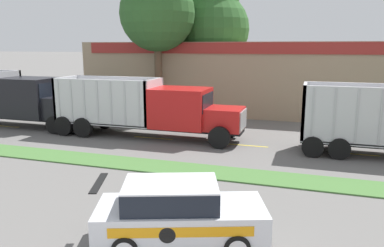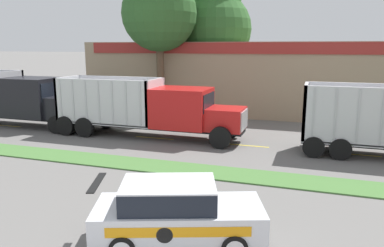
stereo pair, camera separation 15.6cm
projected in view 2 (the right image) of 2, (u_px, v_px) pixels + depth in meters
The scene contains 12 objects.
grass_verge at pixel (231, 174), 15.53m from camera, with size 120.00×1.71×0.06m, color #477538.
centre_line_1 at pixel (7, 126), 25.10m from camera, with size 2.40×0.14×0.01m, color yellow.
centre_line_2 at pixel (75, 131), 23.44m from camera, with size 2.40×0.14×0.01m, color yellow.
centre_line_3 at pixel (154, 138), 21.77m from camera, with size 2.40×0.14×0.01m, color yellow.
centre_line_4 at pixel (247, 145), 20.11m from camera, with size 2.40×0.14×0.01m, color yellow.
centre_line_5 at pixel (355, 154), 18.45m from camera, with size 2.40×0.14×0.01m, color yellow.
dump_truck_mid at pixel (163, 111), 21.47m from camera, with size 11.17×2.77×3.49m.
dump_truck_trail at pixel (16, 100), 24.95m from camera, with size 12.62×2.78×3.62m.
rally_car at pixel (176, 212), 10.01m from camera, with size 4.85×3.23×1.75m.
store_building_backdrop at pixel (316, 76), 30.94m from camera, with size 36.23×12.10×5.56m.
tree_behind_right at pixel (216, 22), 30.01m from camera, with size 5.77×5.77×10.93m.
tree_behind_far_right at pixel (159, 6), 27.08m from camera, with size 5.49×5.49×11.69m.
Camera 2 is at (3.13, -4.57, 5.25)m, focal length 35.00 mm.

